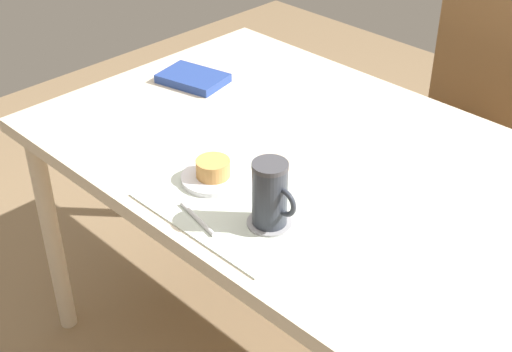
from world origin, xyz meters
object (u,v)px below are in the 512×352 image
coffee_mug (271,194)px  dining_table (310,177)px  wooden_chair (453,124)px  pastry (213,168)px  small_book (193,78)px  pastry_plate (213,178)px

coffee_mug → dining_table: bearing=115.0°
wooden_chair → pastry: 1.05m
pastry → small_book: 0.51m
wooden_chair → small_book: bearing=66.7°
pastry_plate → coffee_mug: coffee_mug is taller
small_book → coffee_mug: bearing=-40.6°
small_book → pastry_plate: bearing=-48.5°
pastry → dining_table: bearing=73.0°
dining_table → wooden_chair: bearing=93.7°
coffee_mug → small_book: (-0.62, 0.33, -0.07)m
dining_table → pastry: 0.28m
wooden_chair → pastry_plate: size_ratio=6.22×
coffee_mug → small_book: size_ratio=0.78×
pastry → coffee_mug: 0.21m
pastry_plate → coffee_mug: (0.20, -0.03, 0.07)m
pastry_plate → wooden_chair: bearing=88.6°
dining_table → pastry_plate: (-0.07, -0.25, 0.08)m
dining_table → small_book: (-0.49, 0.05, 0.08)m
dining_table → coffee_mug: 0.33m
pastry_plate → small_book: (-0.42, 0.30, 0.00)m
pastry → coffee_mug: size_ratio=0.55×
wooden_chair → small_book: (-0.44, -0.71, 0.26)m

